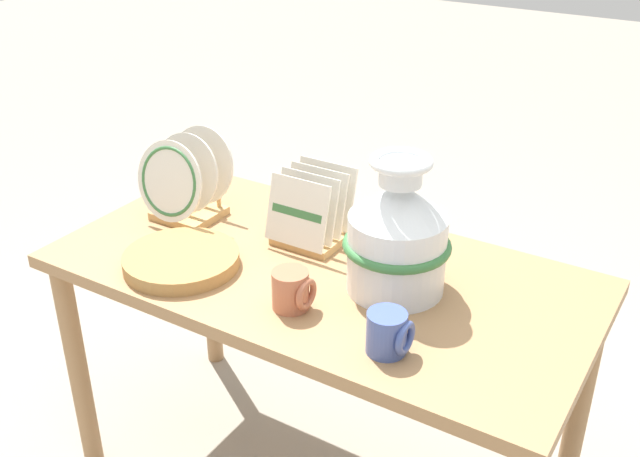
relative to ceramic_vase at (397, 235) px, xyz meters
The scene contains 7 objects.
display_table 0.31m from the ceramic_vase, behind, with size 1.35×0.69×0.72m.
ceramic_vase is the anchor object (origin of this frame).
dish_rack_round_plates 0.67m from the ceramic_vase, behind, with size 0.22×0.20×0.24m.
dish_rack_square_plates 0.32m from the ceramic_vase, 161.87° to the left, with size 0.17×0.18×0.20m.
wicker_charger_stack 0.55m from the ceramic_vase, 159.39° to the right, with size 0.29×0.29×0.04m.
mug_terracotta_glaze 0.27m from the ceramic_vase, 129.19° to the right, with size 0.09×0.09×0.09m.
mug_cobalt_glaze 0.27m from the ceramic_vase, 66.64° to the right, with size 0.09×0.09×0.09m.
Camera 1 is at (0.85, -1.37, 1.67)m, focal length 42.00 mm.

